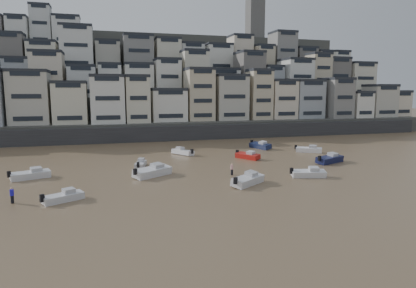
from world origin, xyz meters
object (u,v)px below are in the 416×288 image
object	(u,v)px
boat_d	(330,158)
boat_g	(309,149)
boat_k	(30,173)
boat_c	(153,170)
person_blue	(12,195)
person_pink	(232,169)
boat_a	(248,179)
boat_h	(183,151)
boat_j	(63,196)
boat_i	(260,145)
boat_e	(248,155)
boat_f	(141,163)
boat_b	(309,172)

from	to	relation	value
boat_d	boat_g	distance (m)	10.48
boat_d	boat_k	size ratio (longest dim) A/B	1.11
boat_c	boat_d	size ratio (longest dim) A/B	1.05
boat_c	boat_k	bearing A→B (deg)	135.91
person_blue	person_pink	world-z (taller)	same
boat_a	boat_g	xyz separation A→B (m)	(20.69, 19.92, -0.07)
boat_h	boat_j	xyz separation A→B (m)	(-18.48, -25.31, -0.07)
boat_c	boat_i	size ratio (longest dim) A/B	1.11
boat_e	boat_h	distance (m)	12.37
boat_f	boat_g	world-z (taller)	boat_g
boat_e	person_pink	distance (m)	13.05
boat_g	boat_j	xyz separation A→B (m)	(-42.36, -21.08, -0.08)
boat_d	boat_e	size ratio (longest dim) A/B	1.21
boat_a	boat_f	size ratio (longest dim) A/B	1.30
boat_h	boat_d	bearing A→B (deg)	-154.81
boat_g	person_pink	world-z (taller)	person_pink
boat_d	boat_g	xyz separation A→B (m)	(2.33, 10.22, -0.11)
boat_j	person_pink	world-z (taller)	person_pink
boat_c	boat_f	distance (m)	7.08
boat_h	person_pink	world-z (taller)	person_pink
boat_g	boat_k	world-z (taller)	boat_k
boat_e	boat_k	size ratio (longest dim) A/B	0.92
boat_h	person_blue	distance (m)	34.00
person_blue	person_pink	xyz separation A→B (m)	(26.69, 6.06, 0.00)
person_pink	boat_c	bearing A→B (deg)	168.10
boat_e	person_blue	world-z (taller)	person_blue
boat_b	boat_k	world-z (taller)	boat_k
boat_b	boat_f	world-z (taller)	boat_b
boat_a	boat_g	size ratio (longest dim) A/B	1.10
boat_f	boat_h	world-z (taller)	boat_h
boat_c	boat_g	size ratio (longest dim) A/B	1.21
boat_d	boat_i	world-z (taller)	boat_d
boat_c	boat_f	xyz separation A→B (m)	(-0.93, 7.01, -0.26)
boat_d	person_pink	bearing A→B (deg)	169.70
boat_a	person_blue	bearing A→B (deg)	145.48
boat_d	boat_j	world-z (taller)	boat_d
boat_c	boat_k	distance (m)	16.28
boat_i	boat_j	distance (m)	45.14
boat_i	person_blue	world-z (taller)	person_blue
boat_h	boat_b	bearing A→B (deg)	178.47
boat_j	person_pink	size ratio (longest dim) A/B	2.66
boat_d	person_pink	distance (m)	18.88
boat_j	person_pink	distance (m)	22.65
boat_i	boat_k	xyz separation A→B (m)	(-40.54, -15.90, -0.04)
person_pink	boat_f	bearing A→B (deg)	141.67
boat_f	boat_g	distance (m)	32.91
boat_e	boat_g	size ratio (longest dim) A/B	0.95
boat_d	boat_i	xyz separation A→B (m)	(-4.73, 17.26, -0.05)
boat_c	boat_d	bearing A→B (deg)	-29.94
person_pink	boat_i	bearing A→B (deg)	57.12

